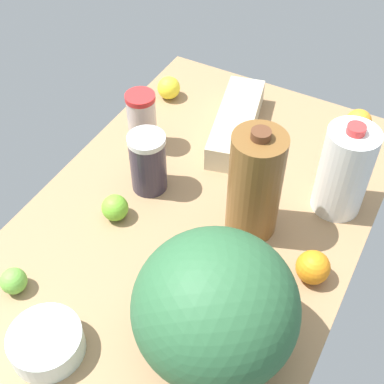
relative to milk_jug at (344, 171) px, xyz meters
The scene contains 13 objects.
countertop 37.49cm from the milk_jug, 53.01° to the right, with size 120.00×76.00×3.00cm, color #967450.
milk_jug is the anchor object (origin of this frame).
egg_carton 36.16cm from the milk_jug, 111.53° to the right, with size 33.01×10.04×7.00cm, color beige.
watermelon 48.17cm from the milk_jug, 11.03° to the right, with size 30.16×30.16×27.68cm, color #2D6139.
chocolate_milk_jug 22.18cm from the milk_jug, 44.45° to the right, with size 11.81×11.81×28.79cm.
tumbler_cup 52.79cm from the milk_jug, 86.36° to the right, with size 7.75×7.75×16.38cm.
shaker_bottle 45.95cm from the milk_jug, 69.64° to the right, with size 9.11×9.11×16.02cm.
mixing_bowl 73.75cm from the milk_jug, 30.23° to the right, with size 14.34×14.34×5.54cm, color silver.
lime_near_front 76.47cm from the milk_jug, 43.10° to the right, with size 5.65×5.65×5.65cm, color #69B13F.
lime_loose 53.64cm from the milk_jug, 57.37° to the right, with size 6.36×6.36×6.36cm, color #6DB82F.
lemon_by_jug 60.70cm from the milk_jug, 107.72° to the right, with size 6.74×6.74×6.74cm, color yellow.
orange_far_back 24.35cm from the milk_jug, ahead, with size 7.36×7.36×7.36cm, color orange.
orange_beside_bowl 30.48cm from the milk_jug, behind, with size 7.13×7.13×7.13cm, color orange.
Camera 1 is at (72.00, 39.07, 99.69)cm, focal length 50.00 mm.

